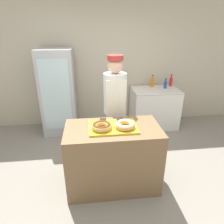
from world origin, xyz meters
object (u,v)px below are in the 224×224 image
Objects in this scene: donut_chocolate_glaze at (102,126)px; brownie_back_left at (103,120)px; chest_freezer at (154,108)px; bottle_red at (171,81)px; bottle_blue at (165,85)px; baker_person at (115,107)px; bottle_orange at (152,82)px; beverage_fridge at (58,93)px; brownie_back_right at (120,119)px; serving_tray at (113,127)px; donut_light_glaze at (125,125)px.

donut_chocolate_glaze is 3.10× the size of brownie_back_left.
chest_freezer is 3.71× the size of bottle_red.
brownie_back_left is at bearing -128.39° from chest_freezer.
donut_chocolate_glaze is 0.22m from brownie_back_left.
baker_person is at bearing -138.15° from bottle_blue.
brownie_back_left is at bearing -132.80° from bottle_red.
baker_person is at bearing -128.19° from bottle_orange.
bottle_red is (0.42, 0.22, 0.53)m from chest_freezer.
bottle_orange is at bearing 5.85° from beverage_fridge.
serving_tray is at bearing -126.58° from brownie_back_right.
donut_light_glaze is 2.21m from bottle_blue.
bottle_orange is at bearing 51.81° from baker_person.
bottle_blue is at bearing -138.17° from bottle_red.
serving_tray is at bearing -53.42° from brownie_back_left.
brownie_back_right is 2.05m from bottle_orange.
bottle_orange is 1.23× the size of bottle_blue.
brownie_back_right is at bearing 98.85° from donut_light_glaze.
donut_chocolate_glaze is 0.95× the size of bottle_orange.
baker_person is 1.56m from chest_freezer.
beverage_fridge is at bearing 117.78° from serving_tray.
donut_chocolate_glaze and donut_light_glaze have the same top height.
baker_person is 1.94m from bottle_red.
donut_light_glaze is 0.26× the size of chest_freezer.
chest_freezer is 3.69× the size of bottle_orange.
brownie_back_left is 1.00× the size of brownie_back_right.
donut_light_glaze is at bearing -124.95° from bottle_red.
serving_tray is 1.96m from beverage_fridge.
donut_light_glaze is 2.22m from bottle_orange.
bottle_orange is at bearing 60.11° from serving_tray.
bottle_blue is at bearing 52.65° from serving_tray.
bottle_orange is at bearing 57.69° from donut_chocolate_glaze.
baker_person is at bearing 90.10° from brownie_back_right.
beverage_fridge is 6.46× the size of bottle_red.
donut_light_glaze is 0.22m from brownie_back_right.
beverage_fridge is at bearing 120.64° from donut_light_glaze.
baker_person is (0.23, 0.51, -0.02)m from brownie_back_left.
beverage_fridge reaches higher than chest_freezer.
baker_person is 1.00× the size of beverage_fridge.
donut_chocolate_glaze is 2.27m from chest_freezer.
donut_light_glaze is at bearing -115.86° from bottle_orange.
beverage_fridge reaches higher than bottle_red.
bottle_blue is at bearing 1.36° from beverage_fridge.
donut_light_glaze is at bearing 0.00° from donut_chocolate_glaze.
serving_tray is 0.19m from brownie_back_left.
baker_person is at bearing 80.33° from serving_tray.
serving_tray is 2.29× the size of bottle_red.
baker_person is at bearing -46.07° from beverage_fridge.
donut_light_glaze is 3.10× the size of brownie_back_right.
serving_tray is 0.62× the size of chest_freezer.
brownie_back_right reaches higher than serving_tray.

